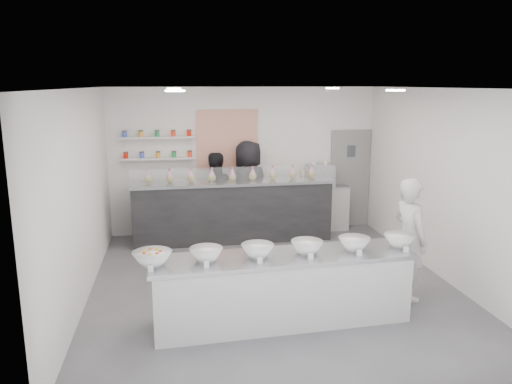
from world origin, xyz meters
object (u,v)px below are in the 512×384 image
(woman_prep, at_px, (409,239))
(staff_right, at_px, (249,189))
(back_bar, at_px, (233,211))
(espresso_ledge, at_px, (318,208))
(prep_counter, at_px, (282,289))
(espresso_machine, at_px, (320,176))
(staff_left, at_px, (214,196))

(woman_prep, relative_size, staff_right, 0.91)
(back_bar, bearing_deg, espresso_ledge, 13.05)
(woman_prep, distance_m, staff_right, 3.84)
(prep_counter, xyz_separation_m, woman_prep, (1.96, 0.47, 0.43))
(espresso_ledge, relative_size, espresso_machine, 2.21)
(staff_left, distance_m, staff_right, 0.70)
(prep_counter, xyz_separation_m, espresso_ledge, (1.67, 4.03, 0.01))
(espresso_ledge, bearing_deg, prep_counter, -112.45)
(espresso_ledge, relative_size, woman_prep, 0.72)
(espresso_machine, bearing_deg, woman_prep, -85.55)
(espresso_machine, xyz_separation_m, staff_right, (-1.54, -0.18, -0.19))
(back_bar, xyz_separation_m, woman_prep, (2.17, -3.11, 0.28))
(staff_left, xyz_separation_m, staff_right, (0.69, 0.00, 0.11))
(woman_prep, bearing_deg, prep_counter, 92.50)
(back_bar, height_order, staff_right, staff_right)
(staff_left, bearing_deg, back_bar, 126.95)
(prep_counter, height_order, espresso_machine, espresso_machine)
(prep_counter, bearing_deg, staff_right, 84.92)
(espresso_ledge, distance_m, espresso_machine, 0.69)
(espresso_machine, xyz_separation_m, woman_prep, (0.28, -3.56, -0.28))
(back_bar, bearing_deg, staff_left, 141.05)
(staff_left, height_order, staff_right, staff_right)
(espresso_machine, relative_size, staff_left, 0.33)
(back_bar, height_order, woman_prep, woman_prep)
(espresso_ledge, relative_size, staff_left, 0.74)
(espresso_machine, relative_size, woman_prep, 0.32)
(espresso_ledge, xyz_separation_m, staff_right, (-1.52, -0.18, 0.50))
(back_bar, bearing_deg, prep_counter, -87.01)
(staff_right, bearing_deg, woman_prep, 94.51)
(prep_counter, height_order, espresso_ledge, espresso_ledge)
(back_bar, height_order, espresso_machine, espresso_machine)
(prep_counter, relative_size, espresso_machine, 5.88)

